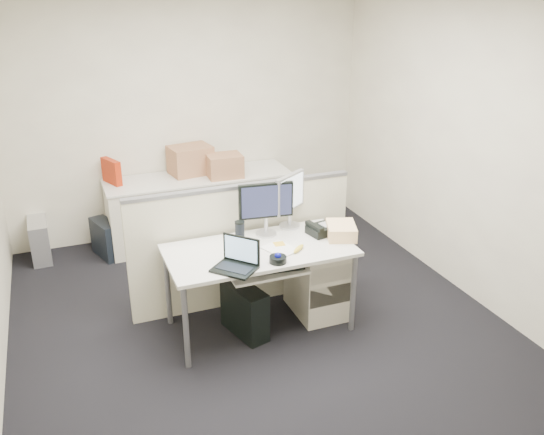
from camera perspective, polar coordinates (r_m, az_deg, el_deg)
name	(u,v)px	position (r m, az deg, el deg)	size (l,w,h in m)	color
floor	(260,326)	(4.99, -1.21, -10.71)	(4.00, 4.50, 0.01)	black
wall_back	(188,115)	(6.48, -8.30, 10.04)	(4.00, 0.02, 2.70)	beige
wall_front	(440,331)	(2.60, 16.28, -10.79)	(4.00, 0.02, 2.70)	beige
wall_right	(472,149)	(5.38, 19.20, 6.42)	(0.02, 4.50, 2.70)	beige
desk	(259,256)	(4.66, -1.27, -3.82)	(1.50, 0.75, 0.73)	silver
keyboard_tray	(267,270)	(4.53, -0.48, -5.27)	(0.62, 0.32, 0.02)	silver
drawer_pedestal	(317,278)	(5.05, 4.46, -6.01)	(0.40, 0.55, 0.65)	beige
cubicle_partition	(242,247)	(5.09, -2.99, -2.89)	(2.00, 0.06, 1.10)	beige
back_counter	(200,208)	(6.47, -7.15, 0.90)	(2.00, 0.60, 0.72)	beige
monitor_main	(266,209)	(4.79, -0.61, 0.83)	(0.46, 0.18, 0.46)	black
monitor_small	(290,201)	(4.94, 1.77, 1.61)	(0.39, 0.19, 0.47)	#B7B7BC
laptop	(234,256)	(4.25, -3.80, -3.85)	(0.31, 0.23, 0.23)	black
trackball	(278,259)	(4.40, 0.59, -4.17)	(0.13, 0.13, 0.05)	black
desk_phone	(322,230)	(4.90, 5.00, -1.21)	(0.23, 0.19, 0.07)	black
paper_stack	(280,249)	(4.61, 0.82, -3.14)	(0.21, 0.26, 0.01)	silver
sticky_pad	(279,244)	(4.68, 0.71, -2.69)	(0.09, 0.09, 0.01)	gold
travel_mug	(240,232)	(4.72, -3.21, -1.47)	(0.08, 0.08, 0.17)	black
banana	(299,249)	(4.59, 2.65, -3.09)	(0.16, 0.04, 0.04)	gold
cellphone	(239,248)	(4.63, -3.24, -3.05)	(0.06, 0.11, 0.01)	black
manila_folders	(341,231)	(4.85, 6.86, -1.29)	(0.23, 0.30, 0.11)	#EFBE7F
keyboard	(274,267)	(4.52, 0.16, -4.96)	(0.47, 0.17, 0.03)	black
pc_tower_desk	(245,310)	(4.79, -2.72, -9.18)	(0.18, 0.46, 0.43)	black
pc_tower_spare_dark	(106,239)	(6.32, -16.13, -2.04)	(0.17, 0.42, 0.39)	black
pc_tower_spare_silver	(40,240)	(6.47, -22.03, -2.08)	(0.18, 0.46, 0.43)	#B7B7BC
cardboard_box_left	(190,161)	(6.40, -8.08, 5.58)	(0.44, 0.33, 0.33)	brown
cardboard_box_right	(225,167)	(6.26, -4.72, 5.05)	(0.37, 0.29, 0.27)	brown
red_binder	(112,172)	(6.26, -15.61, 4.33)	(0.07, 0.30, 0.28)	#A22209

